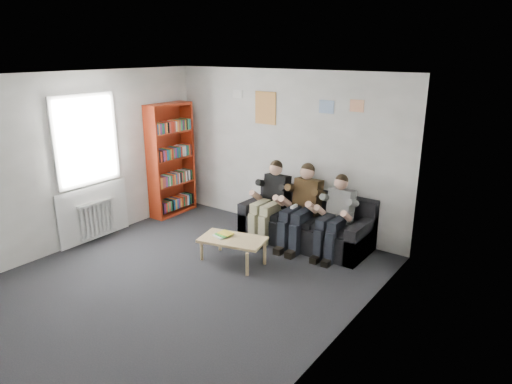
% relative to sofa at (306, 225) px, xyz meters
% --- Properties ---
extents(room_shell, '(5.00, 5.00, 5.00)m').
position_rel_sofa_xyz_m(room_shell, '(-0.68, -2.10, 1.06)').
color(room_shell, black).
rests_on(room_shell, ground).
extents(sofa, '(2.09, 0.86, 0.81)m').
position_rel_sofa_xyz_m(sofa, '(0.00, 0.00, 0.00)').
color(sofa, black).
rests_on(sofa, ground).
extents(bookshelf, '(0.31, 0.94, 2.08)m').
position_rel_sofa_xyz_m(bookshelf, '(-2.75, -0.27, 0.75)').
color(bookshelf, '#9C2911').
rests_on(bookshelf, ground).
extents(coffee_table, '(0.94, 0.52, 0.38)m').
position_rel_sofa_xyz_m(coffee_table, '(-0.50, -1.28, 0.04)').
color(coffee_table, '#DEB780').
rests_on(coffee_table, ground).
extents(game_cases, '(0.25, 0.22, 0.05)m').
position_rel_sofa_xyz_m(game_cases, '(-0.67, -1.29, 0.11)').
color(game_cases, white).
rests_on(game_cases, coffee_table).
extents(person_left, '(0.40, 0.85, 1.29)m').
position_rel_sofa_xyz_m(person_left, '(-0.58, -0.19, 0.35)').
color(person_left, black).
rests_on(person_left, sofa).
extents(person_middle, '(0.42, 0.89, 1.32)m').
position_rel_sofa_xyz_m(person_middle, '(0.00, -0.20, 0.36)').
color(person_middle, '#442E16').
rests_on(person_middle, sofa).
extents(person_right, '(0.37, 0.80, 1.24)m').
position_rel_sofa_xyz_m(person_right, '(0.58, -0.19, 0.33)').
color(person_right, silver).
rests_on(person_right, sofa).
extents(radiator, '(0.10, 0.64, 0.60)m').
position_rel_sofa_xyz_m(radiator, '(-2.83, -1.90, 0.06)').
color(radiator, white).
rests_on(radiator, ground).
extents(window, '(0.05, 1.30, 2.36)m').
position_rel_sofa_xyz_m(window, '(-2.90, -1.90, 0.74)').
color(window, white).
rests_on(window, room_shell).
extents(poster_large, '(0.42, 0.01, 0.55)m').
position_rel_sofa_xyz_m(poster_large, '(-1.08, 0.38, 1.76)').
color(poster_large, gold).
rests_on(poster_large, room_shell).
extents(poster_blue, '(0.25, 0.01, 0.20)m').
position_rel_sofa_xyz_m(poster_blue, '(0.07, 0.38, 1.86)').
color(poster_blue, '#3F82D6').
rests_on(poster_blue, room_shell).
extents(poster_pink, '(0.22, 0.01, 0.18)m').
position_rel_sofa_xyz_m(poster_pink, '(0.57, 0.38, 1.91)').
color(poster_pink, '#DF4599').
rests_on(poster_pink, room_shell).
extents(poster_sign, '(0.20, 0.01, 0.14)m').
position_rel_sofa_xyz_m(poster_sign, '(-1.68, 0.38, 1.96)').
color(poster_sign, white).
rests_on(poster_sign, room_shell).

